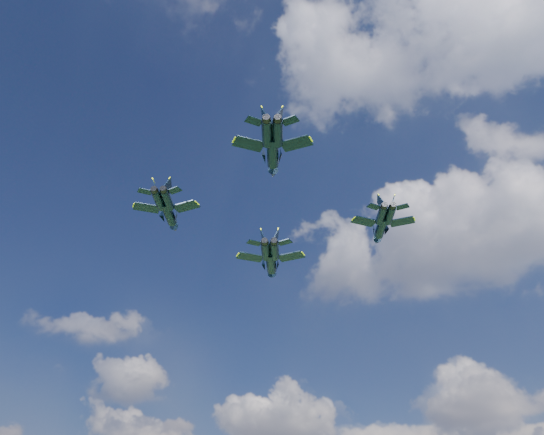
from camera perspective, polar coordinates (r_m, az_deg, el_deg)
The scene contains 4 objects.
jet_lead at distance 117.71m, azimuth -0.08°, elevation -4.28°, with size 12.44×16.74×4.06m.
jet_left at distance 101.01m, azimuth -9.65°, elevation 0.33°, with size 10.37×14.09×3.39m.
jet_right at distance 102.56m, azimuth 10.21°, elevation -0.96°, with size 10.06×13.30×3.27m.
jet_slot at distance 89.07m, azimuth 0.07°, elevation 6.06°, with size 11.03×14.73×3.59m.
Camera 1 is at (37.12, -67.27, 4.63)m, focal length 40.00 mm.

